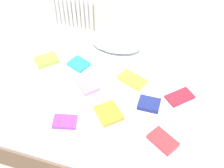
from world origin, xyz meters
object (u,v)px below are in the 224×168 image
(pillow, at_px, (116,43))
(textbook_navy, at_px, (149,104))
(textbook_red, at_px, (163,141))
(textbook_maroon, at_px, (180,97))
(textbook_lime, at_px, (46,60))
(textbook_purple, at_px, (65,122))
(textbook_orange, at_px, (109,113))
(bed, at_px, (110,105))
(textbook_pink, at_px, (88,85))
(textbook_yellow, at_px, (132,80))
(textbook_teal, at_px, (79,64))
(textbook_white, at_px, (31,109))
(radiator, at_px, (72,12))

(pillow, xyz_separation_m, textbook_navy, (0.48, -0.64, -0.05))
(textbook_red, relative_size, textbook_maroon, 0.93)
(pillow, relative_size, textbook_red, 2.33)
(textbook_lime, distance_m, textbook_purple, 0.78)
(textbook_maroon, xyz_separation_m, textbook_orange, (-0.52, -0.36, 0.01))
(bed, distance_m, textbook_lime, 0.75)
(textbook_pink, bearing_deg, textbook_navy, 38.14)
(textbook_lime, height_order, textbook_yellow, textbook_lime)
(pillow, distance_m, textbook_teal, 0.44)
(pillow, bearing_deg, textbook_pink, -97.60)
(textbook_white, bearing_deg, textbook_navy, 9.22)
(textbook_navy, distance_m, textbook_teal, 0.80)
(bed, height_order, textbook_red, textbook_red)
(textbook_maroon, relative_size, textbook_navy, 1.31)
(bed, xyz_separation_m, textbook_lime, (-0.68, 0.13, 0.28))
(textbook_purple, height_order, textbook_teal, textbook_teal)
(textbook_white, bearing_deg, radiator, 90.62)
(textbook_maroon, xyz_separation_m, textbook_navy, (-0.23, -0.16, 0.01))
(textbook_yellow, height_order, textbook_teal, same)
(textbook_maroon, bearing_deg, textbook_lime, 131.21)
(textbook_navy, distance_m, textbook_orange, 0.35)
(pillow, height_order, textbook_orange, pillow)
(textbook_maroon, bearing_deg, bed, 139.19)
(radiator, xyz_separation_m, textbook_orange, (0.97, -1.51, 0.14))
(textbook_maroon, height_order, textbook_yellow, textbook_yellow)
(radiator, xyz_separation_m, textbook_maroon, (1.49, -1.15, 0.13))
(pillow, xyz_separation_m, textbook_red, (0.66, -0.96, -0.06))
(textbook_maroon, height_order, textbook_white, textbook_white)
(radiator, relative_size, textbook_lime, 2.60)
(pillow, distance_m, textbook_purple, 1.02)
(bed, distance_m, textbook_orange, 0.42)
(textbook_pink, height_order, textbook_white, textbook_pink)
(radiator, relative_size, textbook_purple, 2.95)
(radiator, bearing_deg, textbook_navy, -46.36)
(radiator, relative_size, textbook_maroon, 2.36)
(textbook_pink, relative_size, textbook_orange, 0.94)
(textbook_pink, bearing_deg, textbook_lime, -157.85)
(radiator, distance_m, textbook_maroon, 1.89)
(bed, distance_m, textbook_purple, 0.60)
(textbook_navy, relative_size, textbook_yellow, 0.72)
(textbook_red, bearing_deg, textbook_orange, -163.22)
(textbook_yellow, xyz_separation_m, textbook_teal, (-0.54, 0.05, -0.00))
(bed, xyz_separation_m, textbook_navy, (0.37, -0.12, 0.27))
(textbook_pink, xyz_separation_m, textbook_teal, (-0.18, 0.24, -0.00))
(textbook_orange, height_order, textbook_yellow, textbook_orange)
(bed, height_order, textbook_pink, textbook_pink)
(pillow, bearing_deg, textbook_red, -55.47)
(bed, relative_size, textbook_yellow, 8.10)
(textbook_red, bearing_deg, textbook_pink, -174.78)
(textbook_pink, distance_m, textbook_purple, 0.43)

